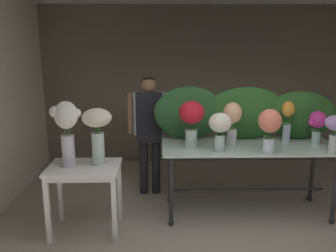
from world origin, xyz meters
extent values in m
plane|color=#9E9384|center=(0.00, 1.78, 0.00)|extent=(7.82, 7.82, 0.00)
cube|color=#706656|center=(0.00, 3.56, 1.34)|extent=(5.34, 0.12, 2.67)
cube|color=silver|center=(0.43, 1.49, 0.86)|extent=(2.09, 0.83, 0.02)
cylinder|color=#2D2D33|center=(-0.51, 1.18, 0.43)|extent=(0.05, 0.05, 0.85)
sphere|color=#2D2D33|center=(-0.51, 1.18, 0.03)|extent=(0.07, 0.07, 0.07)
cylinder|color=#2D2D33|center=(1.38, 1.18, 0.43)|extent=(0.05, 0.05, 0.85)
sphere|color=#2D2D33|center=(1.38, 1.18, 0.03)|extent=(0.07, 0.07, 0.07)
cylinder|color=#2D2D33|center=(-0.51, 1.81, 0.43)|extent=(0.05, 0.05, 0.85)
sphere|color=#2D2D33|center=(-0.51, 1.81, 0.03)|extent=(0.07, 0.07, 0.07)
cylinder|color=#2D2D33|center=(1.38, 1.81, 0.43)|extent=(0.05, 0.05, 0.85)
sphere|color=#2D2D33|center=(1.38, 1.81, 0.03)|extent=(0.07, 0.07, 0.07)
cylinder|color=#2D2D33|center=(0.43, 1.49, 0.30)|extent=(1.89, 0.03, 0.03)
cube|color=white|center=(-1.46, 1.09, 0.75)|extent=(0.78, 0.57, 0.03)
cube|color=white|center=(-1.46, 1.09, 0.71)|extent=(0.72, 0.51, 0.06)
cube|color=white|center=(-1.81, 0.85, 0.37)|extent=(0.05, 0.05, 0.74)
cube|color=white|center=(-1.12, 0.85, 0.37)|extent=(0.05, 0.05, 0.74)
cube|color=white|center=(-1.81, 1.34, 0.37)|extent=(0.05, 0.05, 0.74)
cube|color=white|center=(-1.12, 1.34, 0.37)|extent=(0.05, 0.05, 0.74)
cylinder|color=#232328|center=(-0.86, 2.12, 0.43)|extent=(0.12, 0.12, 0.87)
cylinder|color=#232328|center=(-0.69, 2.12, 0.43)|extent=(0.12, 0.12, 0.87)
cube|color=#999EA8|center=(-0.78, 2.12, 1.15)|extent=(0.41, 0.22, 0.56)
cube|color=black|center=(-0.78, 2.00, 1.11)|extent=(0.35, 0.02, 0.68)
cylinder|color=#936B4C|center=(-1.02, 2.12, 1.15)|extent=(0.09, 0.09, 0.55)
cylinder|color=#936B4C|center=(-0.53, 2.12, 1.15)|extent=(0.09, 0.09, 0.55)
sphere|color=#936B4C|center=(-0.78, 2.12, 1.51)|extent=(0.20, 0.20, 0.20)
ellipsoid|color=black|center=(-0.78, 2.14, 1.58)|extent=(0.15, 0.15, 0.09)
ellipsoid|color=#28562D|center=(-0.27, 1.79, 1.21)|extent=(0.88, 0.21, 0.68)
ellipsoid|color=#2D6028|center=(0.45, 1.79, 1.21)|extent=(1.05, 0.24, 0.67)
ellipsoid|color=#2D6028|center=(1.14, 1.79, 1.18)|extent=(0.93, 0.29, 0.61)
cylinder|color=silver|center=(1.24, 1.50, 0.95)|extent=(0.10, 0.10, 0.16)
cylinder|color=#9EBCB2|center=(1.24, 1.50, 0.91)|extent=(0.09, 0.09, 0.07)
cylinder|color=#477F3D|center=(1.26, 1.50, 1.00)|extent=(0.01, 0.01, 0.24)
cylinder|color=#477F3D|center=(1.24, 1.52, 1.00)|extent=(0.01, 0.01, 0.24)
cylinder|color=#477F3D|center=(1.22, 1.51, 1.00)|extent=(0.01, 0.01, 0.24)
cylinder|color=#477F3D|center=(1.25, 1.49, 1.00)|extent=(0.01, 0.01, 0.24)
ellipsoid|color=#D1338E|center=(1.24, 1.50, 1.18)|extent=(0.20, 0.20, 0.20)
sphere|color=#D1338E|center=(1.17, 1.48, 1.15)|extent=(0.08, 0.08, 0.08)
sphere|color=#D1338E|center=(1.32, 1.53, 1.17)|extent=(0.06, 0.06, 0.06)
ellipsoid|color=#477F3D|center=(1.22, 1.51, 1.05)|extent=(0.11, 0.07, 0.03)
cylinder|color=silver|center=(0.04, 1.26, 0.97)|extent=(0.11, 0.11, 0.19)
cylinder|color=#9EBCB2|center=(0.04, 1.26, 0.91)|extent=(0.10, 0.10, 0.08)
cylinder|color=#28562D|center=(0.06, 1.26, 1.01)|extent=(0.01, 0.01, 0.26)
cylinder|color=#28562D|center=(0.04, 1.27, 1.01)|extent=(0.01, 0.01, 0.26)
cylinder|color=#28562D|center=(0.01, 1.26, 1.01)|extent=(0.01, 0.01, 0.26)
cylinder|color=#28562D|center=(0.04, 1.24, 1.01)|extent=(0.01, 0.01, 0.26)
ellipsoid|color=white|center=(0.04, 1.26, 1.21)|extent=(0.25, 0.25, 0.22)
sphere|color=white|center=(-0.06, 1.24, 1.19)|extent=(0.07, 0.07, 0.07)
ellipsoid|color=#2D6028|center=(0.04, 1.28, 1.08)|extent=(0.10, 0.10, 0.03)
cylinder|color=silver|center=(0.23, 1.52, 0.97)|extent=(0.12, 0.12, 0.19)
cylinder|color=#9EBCB2|center=(0.23, 1.52, 0.92)|extent=(0.11, 0.11, 0.08)
cylinder|color=#477F3D|center=(0.25, 1.53, 1.04)|extent=(0.01, 0.01, 0.31)
cylinder|color=#477F3D|center=(0.23, 1.54, 1.04)|extent=(0.01, 0.01, 0.31)
cylinder|color=#477F3D|center=(0.19, 1.52, 1.04)|extent=(0.01, 0.01, 0.31)
cylinder|color=#477F3D|center=(0.23, 1.50, 1.04)|extent=(0.01, 0.01, 0.31)
ellipsoid|color=#F4B78E|center=(0.23, 1.52, 1.26)|extent=(0.22, 0.22, 0.25)
cylinder|color=silver|center=(-0.27, 1.43, 0.98)|extent=(0.14, 0.14, 0.22)
cylinder|color=#9EBCB2|center=(-0.27, 1.43, 0.92)|extent=(0.13, 0.13, 0.09)
cylinder|color=#2D6028|center=(-0.23, 1.42, 1.05)|extent=(0.01, 0.01, 0.33)
cylinder|color=#2D6028|center=(-0.26, 1.45, 1.05)|extent=(0.01, 0.01, 0.33)
cylinder|color=#2D6028|center=(-0.30, 1.43, 1.05)|extent=(0.01, 0.01, 0.33)
cylinder|color=#2D6028|center=(-0.27, 1.40, 1.05)|extent=(0.01, 0.01, 0.33)
ellipsoid|color=red|center=(-0.27, 1.43, 1.29)|extent=(0.29, 0.29, 0.26)
cylinder|color=silver|center=(0.92, 1.61, 0.99)|extent=(0.09, 0.09, 0.23)
cylinder|color=#9EBCB2|center=(0.92, 1.61, 0.92)|extent=(0.09, 0.09, 0.09)
cylinder|color=#387033|center=(0.94, 1.60, 1.06)|extent=(0.01, 0.01, 0.35)
cylinder|color=#387033|center=(0.91, 1.62, 1.06)|extent=(0.01, 0.01, 0.35)
cylinder|color=#387033|center=(0.91, 1.60, 1.06)|extent=(0.01, 0.01, 0.35)
ellipsoid|color=orange|center=(0.92, 1.61, 1.29)|extent=(0.15, 0.15, 0.19)
sphere|color=orange|center=(0.98, 1.62, 1.26)|extent=(0.06, 0.06, 0.06)
ellipsoid|color=#387033|center=(0.88, 1.58, 1.12)|extent=(0.11, 0.07, 0.03)
cylinder|color=silver|center=(1.30, 1.18, 0.97)|extent=(0.10, 0.10, 0.20)
cylinder|color=#9EBCB2|center=(1.30, 1.18, 0.92)|extent=(0.09, 0.09, 0.09)
cylinder|color=#477F3D|center=(1.32, 1.18, 1.02)|extent=(0.01, 0.01, 0.28)
cylinder|color=#477F3D|center=(1.30, 1.19, 1.02)|extent=(0.01, 0.01, 0.28)
cylinder|color=#477F3D|center=(1.27, 1.18, 1.02)|extent=(0.01, 0.01, 0.28)
cylinder|color=#477F3D|center=(1.30, 1.16, 1.02)|extent=(0.01, 0.01, 0.28)
ellipsoid|color=#B28ED1|center=(1.30, 1.18, 1.22)|extent=(0.23, 0.23, 0.17)
sphere|color=#B28ED1|center=(1.21, 1.18, 1.24)|extent=(0.05, 0.05, 0.05)
cylinder|color=silver|center=(0.57, 1.20, 0.95)|extent=(0.13, 0.13, 0.16)
cylinder|color=#9EBCB2|center=(0.57, 1.20, 0.91)|extent=(0.12, 0.12, 0.07)
cylinder|color=#387033|center=(0.59, 1.20, 1.02)|extent=(0.01, 0.01, 0.28)
cylinder|color=#387033|center=(0.57, 1.22, 1.02)|extent=(0.01, 0.01, 0.28)
cylinder|color=#387033|center=(0.57, 1.17, 1.02)|extent=(0.01, 0.01, 0.28)
ellipsoid|color=#EF7A60|center=(0.57, 1.20, 1.24)|extent=(0.25, 0.25, 0.26)
sphere|color=#EF7A60|center=(0.64, 1.20, 1.21)|extent=(0.08, 0.08, 0.08)
ellipsoid|color=#477F3D|center=(0.54, 1.23, 1.06)|extent=(0.06, 0.11, 0.03)
cylinder|color=silver|center=(-1.62, 1.09, 0.94)|extent=(0.14, 0.14, 0.35)
cylinder|color=#9EBCB2|center=(-1.62, 1.09, 0.84)|extent=(0.13, 0.13, 0.15)
cylinder|color=#477F3D|center=(-1.59, 1.09, 1.01)|extent=(0.01, 0.01, 0.47)
cylinder|color=#477F3D|center=(-1.63, 1.12, 1.01)|extent=(0.01, 0.01, 0.47)
cylinder|color=#477F3D|center=(-1.64, 1.06, 1.01)|extent=(0.01, 0.01, 0.47)
ellipsoid|color=white|center=(-1.62, 1.09, 1.33)|extent=(0.25, 0.25, 0.29)
sphere|color=white|center=(-1.72, 1.07, 1.37)|extent=(0.12, 0.12, 0.12)
sphere|color=white|center=(-1.51, 1.12, 1.35)|extent=(0.10, 0.10, 0.10)
cylinder|color=silver|center=(-1.31, 1.15, 0.95)|extent=(0.14, 0.14, 0.36)
cylinder|color=#9EBCB2|center=(-1.31, 1.15, 0.85)|extent=(0.13, 0.13, 0.15)
cylinder|color=#387033|center=(-1.28, 1.16, 1.01)|extent=(0.01, 0.01, 0.45)
cylinder|color=#387033|center=(-1.31, 1.17, 1.01)|extent=(0.01, 0.01, 0.45)
cylinder|color=#387033|center=(-1.33, 1.15, 1.01)|extent=(0.01, 0.01, 0.45)
cylinder|color=#387033|center=(-1.31, 1.13, 1.01)|extent=(0.01, 0.01, 0.45)
ellipsoid|color=silver|center=(-1.31, 1.15, 1.29)|extent=(0.32, 0.32, 0.20)
camera|label=1|loc=(-0.63, -2.60, 2.09)|focal=38.25mm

